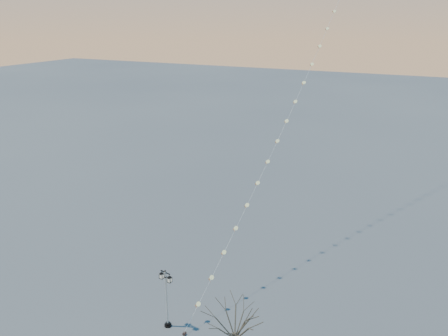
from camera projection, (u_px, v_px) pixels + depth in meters
The scene contains 3 objects.
ground at pixel (163, 329), 29.79m from camera, with size 300.00×300.00×0.00m, color #545656.
street_lamp at pixel (166, 296), 29.30m from camera, with size 1.10×0.53×4.38m.
bare_tree at pixel (235, 323), 25.52m from camera, with size 2.77×2.77×4.60m.
Camera 1 is at (14.32, -20.42, 20.02)m, focal length 35.45 mm.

